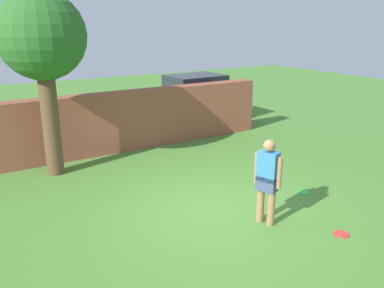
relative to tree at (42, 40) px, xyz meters
name	(u,v)px	position (x,y,z in m)	size (l,w,h in m)	color
ground_plane	(216,210)	(2.22, -3.75, -3.20)	(40.00, 40.00, 0.00)	#4C8433
brick_wall	(72,128)	(0.72, 0.91, -2.34)	(12.09, 0.50, 1.71)	brown
tree	(42,40)	(0.00, 0.00, 0.00)	(2.00, 2.00, 4.30)	brown
person	(267,178)	(2.70, -4.63, -2.30)	(0.34, 0.51, 1.62)	#9E704C
car	(195,98)	(5.83, 2.82, -2.33)	(4.26, 2.04, 1.72)	#B7B7BC
frisbee_green	(303,192)	(4.34, -4.04, -3.19)	(0.27, 0.27, 0.02)	green
frisbee_red	(341,234)	(3.57, -5.67, -3.19)	(0.27, 0.27, 0.02)	red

